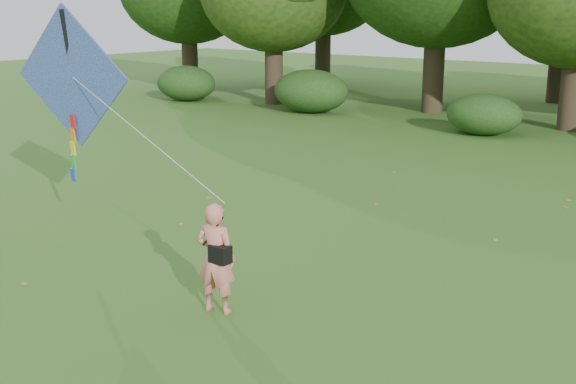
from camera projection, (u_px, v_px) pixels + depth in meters
The scene contains 5 objects.
ground at pixel (238, 336), 9.81m from camera, with size 100.00×100.00×0.00m, color #265114.
man_kite_flyer at pixel (216, 258), 10.39m from camera, with size 0.60×0.39×1.65m, color #DC7667.
crossbody_bag at pixel (220, 253), 10.27m from camera, with size 0.43×0.20×0.68m.
flying_kite at pixel (72, 79), 13.14m from camera, with size 5.95×1.20×3.32m.
fallen_leaves at pixel (419, 220), 15.12m from camera, with size 11.14×10.90×0.01m.
Camera 1 is at (6.12, -6.64, 4.34)m, focal length 45.00 mm.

